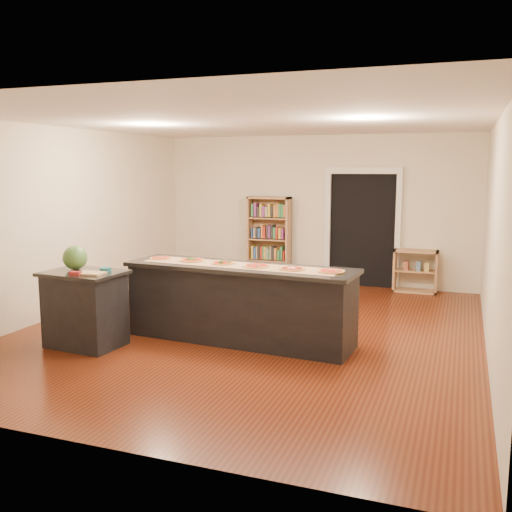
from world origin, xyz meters
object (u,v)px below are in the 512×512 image
(watermelon, at_px, (75,258))
(waste_bin, at_px, (295,276))
(kitchen_island, at_px, (240,303))
(bookshelf, at_px, (269,239))
(side_counter, at_px, (85,309))
(low_shelf, at_px, (415,271))

(watermelon, bearing_deg, waste_bin, 69.82)
(waste_bin, relative_size, watermelon, 1.21)
(kitchen_island, xyz_separation_m, watermelon, (-1.90, -0.77, 0.60))
(kitchen_island, height_order, bookshelf, bookshelf)
(bookshelf, relative_size, watermelon, 5.48)
(bookshelf, relative_size, waste_bin, 4.53)
(kitchen_island, relative_size, bookshelf, 1.81)
(side_counter, bearing_deg, low_shelf, 56.69)
(side_counter, height_order, low_shelf, side_counter)
(side_counter, xyz_separation_m, waste_bin, (1.41, 4.41, -0.29))
(bookshelf, height_order, waste_bin, bookshelf)
(side_counter, relative_size, bookshelf, 0.58)
(kitchen_island, distance_m, low_shelf, 4.22)
(kitchen_island, relative_size, watermelon, 9.89)
(kitchen_island, relative_size, side_counter, 3.13)
(bookshelf, distance_m, low_shelf, 2.80)
(bookshelf, bearing_deg, kitchen_island, -76.63)
(watermelon, bearing_deg, side_counter, -24.24)
(kitchen_island, relative_size, low_shelf, 3.93)
(side_counter, distance_m, waste_bin, 4.64)
(waste_bin, distance_m, watermelon, 4.70)
(side_counter, relative_size, waste_bin, 2.62)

